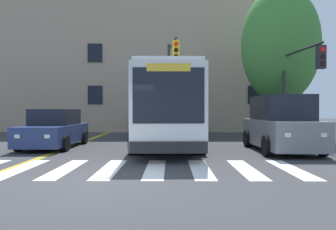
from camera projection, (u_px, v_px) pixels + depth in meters
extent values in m
plane|color=#38383A|center=(95.00, 182.00, 7.59)|extent=(120.00, 120.00, 0.00)
cube|color=white|center=(20.00, 169.00, 9.26)|extent=(0.57, 3.18, 0.01)
cube|color=white|center=(65.00, 169.00, 9.25)|extent=(0.57, 3.18, 0.01)
cube|color=white|center=(110.00, 169.00, 9.24)|extent=(0.57, 3.18, 0.01)
cube|color=white|center=(155.00, 169.00, 9.23)|extent=(0.57, 3.18, 0.01)
cube|color=white|center=(200.00, 169.00, 9.22)|extent=(0.57, 3.18, 0.01)
cube|color=white|center=(246.00, 169.00, 9.21)|extent=(0.57, 3.18, 0.01)
cube|color=white|center=(291.00, 169.00, 9.20)|extent=(0.57, 3.18, 0.01)
cube|color=gold|center=(104.00, 134.00, 23.25)|extent=(0.12, 36.00, 0.01)
cube|color=gold|center=(106.00, 134.00, 23.25)|extent=(0.12, 36.00, 0.01)
cube|color=white|center=(166.00, 108.00, 15.94)|extent=(2.63, 12.19, 2.82)
cube|color=black|center=(191.00, 102.00, 15.96)|extent=(0.23, 11.17, 1.01)
cube|color=black|center=(141.00, 102.00, 15.91)|extent=(0.23, 11.17, 1.01)
cube|color=black|center=(169.00, 95.00, 9.85)|extent=(2.17, 0.06, 1.69)
cube|color=yellow|center=(169.00, 67.00, 9.84)|extent=(1.32, 0.05, 0.24)
cube|color=#232326|center=(169.00, 147.00, 9.85)|extent=(2.36, 0.14, 0.36)
cube|color=silver|center=(166.00, 78.00, 15.92)|extent=(2.48, 11.70, 0.16)
cylinder|color=black|center=(198.00, 142.00, 12.21)|extent=(0.58, 0.98, 0.97)
cylinder|color=black|center=(137.00, 142.00, 12.17)|extent=(0.58, 0.98, 0.97)
cylinder|color=black|center=(186.00, 131.00, 18.71)|extent=(0.58, 0.98, 0.97)
cylinder|color=black|center=(145.00, 131.00, 18.67)|extent=(0.58, 0.98, 0.97)
cylinder|color=black|center=(184.00, 130.00, 19.81)|extent=(0.58, 0.98, 0.97)
cylinder|color=black|center=(146.00, 130.00, 19.77)|extent=(0.58, 0.98, 0.97)
cube|color=navy|center=(55.00, 134.00, 14.68)|extent=(1.87, 4.79, 0.83)
cube|color=black|center=(56.00, 117.00, 14.81)|extent=(1.68, 2.30, 0.70)
cube|color=white|center=(47.00, 136.00, 12.26)|extent=(0.20, 0.04, 0.14)
cube|color=white|center=(17.00, 136.00, 12.26)|extent=(0.20, 0.04, 0.14)
cylinder|color=black|center=(65.00, 143.00, 13.20)|extent=(0.22, 0.66, 0.66)
cylinder|color=black|center=(18.00, 143.00, 13.20)|extent=(0.22, 0.66, 0.66)
cylinder|color=black|center=(84.00, 137.00, 16.16)|extent=(0.22, 0.66, 0.66)
cylinder|color=black|center=(46.00, 137.00, 16.17)|extent=(0.22, 0.66, 0.66)
cube|color=slate|center=(281.00, 133.00, 13.31)|extent=(2.04, 5.05, 1.06)
cube|color=black|center=(280.00, 108.00, 13.34)|extent=(1.82, 3.14, 0.99)
cube|color=white|center=(324.00, 135.00, 10.77)|extent=(0.20, 0.04, 0.14)
cube|color=white|center=(288.00, 135.00, 10.79)|extent=(0.20, 0.04, 0.14)
cylinder|color=black|center=(323.00, 146.00, 11.74)|extent=(0.23, 0.76, 0.76)
cylinder|color=black|center=(267.00, 146.00, 11.77)|extent=(0.23, 0.76, 0.76)
cylinder|color=black|center=(292.00, 138.00, 14.86)|extent=(0.23, 0.76, 0.76)
cylinder|color=black|center=(247.00, 138.00, 14.89)|extent=(0.23, 0.76, 0.76)
cylinder|color=#28282D|center=(284.00, 94.00, 17.43)|extent=(0.16, 0.16, 5.05)
cylinder|color=#28282D|center=(301.00, 50.00, 15.60)|extent=(0.48, 3.63, 0.11)
cube|color=#28282D|center=(321.00, 57.00, 13.95)|extent=(0.37, 0.31, 1.00)
cylinder|color=red|center=(323.00, 49.00, 13.79)|extent=(0.22, 0.05, 0.22)
cylinder|color=black|center=(323.00, 56.00, 13.80)|extent=(0.22, 0.05, 0.22)
cylinder|color=black|center=(323.00, 64.00, 13.80)|extent=(0.22, 0.05, 0.22)
cylinder|color=#28282D|center=(169.00, 91.00, 19.36)|extent=(0.16, 0.16, 5.56)
cylinder|color=#28282D|center=(172.00, 45.00, 17.65)|extent=(0.46, 3.35, 0.11)
cube|color=yellow|center=(176.00, 51.00, 16.14)|extent=(0.37, 0.31, 1.00)
cylinder|color=red|center=(176.00, 44.00, 15.99)|extent=(0.22, 0.05, 0.22)
cylinder|color=black|center=(176.00, 50.00, 15.99)|extent=(0.22, 0.05, 0.22)
cylinder|color=black|center=(176.00, 56.00, 16.00)|extent=(0.22, 0.05, 0.22)
cylinder|color=#4C3D2D|center=(280.00, 117.00, 19.28)|extent=(0.52, 0.52, 2.59)
ellipsoid|color=#428438|center=(280.00, 45.00, 19.22)|extent=(6.36, 6.36, 6.89)
cube|color=tan|center=(105.00, 65.00, 28.54)|extent=(30.11, 7.96, 11.26)
cube|color=black|center=(95.00, 95.00, 24.56)|extent=(1.10, 0.06, 1.40)
cube|color=black|center=(255.00, 95.00, 24.56)|extent=(1.10, 0.06, 1.40)
cube|color=black|center=(95.00, 53.00, 24.52)|extent=(1.10, 0.06, 1.40)
cube|color=black|center=(256.00, 53.00, 24.52)|extent=(1.10, 0.06, 1.40)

